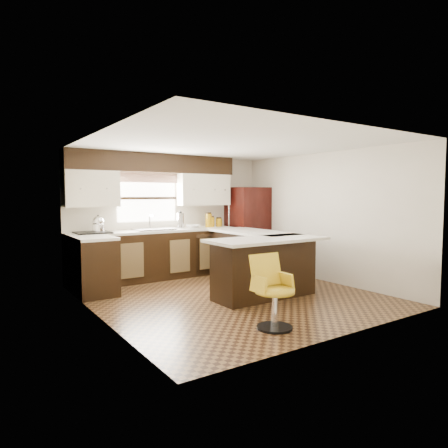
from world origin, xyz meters
TOP-DOWN VIEW (x-y plane):
  - floor at (0.00, 0.00)m, footprint 4.40×4.40m
  - ceiling at (0.00, 0.00)m, footprint 4.40×4.40m
  - wall_back at (0.00, 2.20)m, footprint 4.40×0.00m
  - wall_front at (0.00, -2.20)m, footprint 4.40×0.00m
  - wall_left at (-2.10, 0.00)m, footprint 0.00×4.40m
  - wall_right at (2.10, 0.00)m, footprint 0.00×4.40m
  - base_cab_back at (-0.45, 1.90)m, footprint 3.30×0.60m
  - base_cab_left at (-1.80, 1.25)m, footprint 0.60×0.70m
  - counter_back at (-0.45, 1.90)m, footprint 3.30×0.60m
  - counter_left at (-1.80, 1.25)m, footprint 0.60×0.70m
  - soffit at (-0.40, 2.03)m, footprint 3.40×0.35m
  - upper_cab_left at (-1.62, 2.03)m, footprint 0.94×0.35m
  - upper_cab_right at (0.68, 2.03)m, footprint 1.14×0.35m
  - window_pane at (-0.50, 2.18)m, footprint 1.20×0.02m
  - valance at (-0.50, 2.14)m, footprint 1.30×0.06m
  - sink at (-0.50, 1.88)m, footprint 0.75×0.45m
  - dishwasher at (0.55, 1.61)m, footprint 0.58×0.03m
  - cooktop at (-1.65, 1.88)m, footprint 0.58×0.50m
  - peninsula_long at (0.90, 0.62)m, footprint 0.60×1.95m
  - peninsula_return at (0.38, -0.35)m, footprint 1.65×0.60m
  - counter_pen_long at (0.95, 0.62)m, footprint 0.84×1.95m
  - counter_pen_return at (0.35, -0.44)m, footprint 1.89×0.84m
  - refrigerator at (1.70, 1.83)m, footprint 0.76×0.73m
  - bar_chair at (-0.48, -1.58)m, footprint 0.49×0.49m
  - kettle at (-1.55, 1.88)m, footprint 0.22×0.22m
  - percolator at (0.08, 1.90)m, footprint 0.14×0.14m
  - mixing_bowl at (0.36, 1.90)m, footprint 0.29×0.29m
  - canister_large at (0.75, 1.92)m, footprint 0.13×0.13m
  - canister_med at (0.81, 1.92)m, footprint 0.14×0.14m
  - canister_small at (1.00, 1.92)m, footprint 0.13×0.13m

SIDE VIEW (x-z plane):
  - floor at x=0.00m, z-range 0.00..0.00m
  - dishwasher at x=0.55m, z-range 0.04..0.82m
  - bar_chair at x=-0.48m, z-range 0.00..0.89m
  - base_cab_back at x=-0.45m, z-range 0.00..0.90m
  - base_cab_left at x=-1.80m, z-range 0.00..0.90m
  - peninsula_long at x=0.90m, z-range 0.00..0.90m
  - peninsula_return at x=0.38m, z-range 0.00..0.90m
  - refrigerator at x=1.70m, z-range 0.00..1.78m
  - counter_back at x=-0.45m, z-range 0.90..0.94m
  - counter_left at x=-1.80m, z-range 0.90..0.94m
  - counter_pen_long at x=0.95m, z-range 0.90..0.94m
  - counter_pen_return at x=0.35m, z-range 0.90..0.94m
  - cooktop at x=-1.65m, z-range 0.94..0.97m
  - sink at x=-0.50m, z-range 0.95..0.98m
  - mixing_bowl at x=0.36m, z-range 0.95..1.01m
  - canister_small at x=1.00m, z-range 0.95..1.12m
  - canister_med at x=0.81m, z-range 0.95..1.15m
  - canister_large at x=0.75m, z-range 0.95..1.22m
  - percolator at x=0.08m, z-range 0.95..1.26m
  - kettle at x=-1.55m, z-range 0.97..1.26m
  - wall_back at x=0.00m, z-range -1.00..3.40m
  - wall_front at x=0.00m, z-range -1.00..3.40m
  - wall_left at x=-2.10m, z-range -1.00..3.40m
  - wall_right at x=2.10m, z-range -1.00..3.40m
  - window_pane at x=-0.50m, z-range 1.10..2.00m
  - upper_cab_left at x=-1.62m, z-range 1.40..2.04m
  - upper_cab_right at x=0.68m, z-range 1.40..2.04m
  - valance at x=-0.50m, z-range 1.85..2.03m
  - soffit at x=-0.40m, z-range 2.04..2.40m
  - ceiling at x=0.00m, z-range 2.40..2.40m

